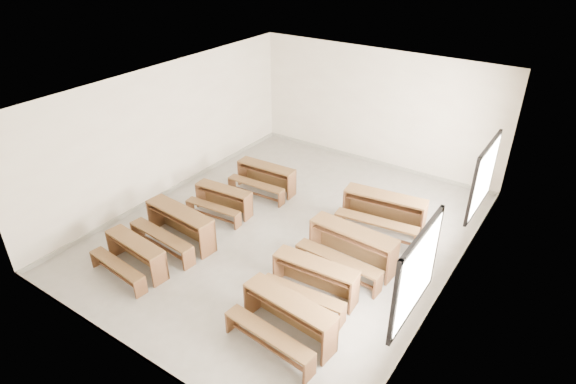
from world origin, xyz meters
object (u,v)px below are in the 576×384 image
Objects in this scene: desk_set_0 at (134,254)px; desk_set_4 at (287,316)px; desk_set_1 at (178,224)px; desk_set_3 at (265,176)px; desk_set_2 at (223,199)px; desk_set_7 at (383,210)px; desk_set_6 at (351,245)px; desk_set_5 at (314,278)px.

desk_set_0 is 0.88× the size of desk_set_4.
desk_set_1 is 2.84m from desk_set_3.
desk_set_4 is at bearing 8.98° from desk_set_0.
desk_set_0 is 1.05× the size of desk_set_2.
desk_set_4 is (3.41, -0.94, -0.01)m from desk_set_1.
desk_set_7 is (3.35, 2.92, 0.02)m from desk_set_1.
desk_set_7 is (-0.03, 1.59, 0.01)m from desk_set_6.
desk_set_1 is 1.44m from desk_set_2.
desk_set_1 is (0.03, 1.16, 0.06)m from desk_set_0.
desk_set_4 is 1.07× the size of desk_set_5.
desk_set_6 is at bearing -95.72° from desk_set_7.
desk_set_0 is 4.01m from desk_set_3.
desk_set_6 is (-0.03, 2.28, 0.03)m from desk_set_4.
desk_set_2 is 4.18m from desk_set_4.
desk_set_1 reaches higher than desk_set_3.
desk_set_7 is at bearing 96.43° from desk_set_4.
desk_set_7 reaches higher than desk_set_0.
desk_set_2 is 0.76× the size of desk_set_7.
desk_set_5 is at bearing 103.62° from desk_set_4.
desk_set_7 reaches higher than desk_set_6.
desk_set_6 is (3.41, 2.50, 0.08)m from desk_set_0.
desk_set_1 reaches higher than desk_set_0.
desk_set_1 is 3.54m from desk_set_4.
desk_set_2 is 3.53m from desk_set_5.
desk_set_2 is at bearing -100.72° from desk_set_3.
desk_set_0 is at bearing -86.79° from desk_set_1.
desk_set_0 is at bearing -140.99° from desk_set_6.
desk_set_2 is at bearing 150.82° from desk_set_4.
desk_set_3 is 0.83× the size of desk_set_7.
desk_set_6 is at bearing 26.34° from desk_set_1.
desk_set_4 is 0.96× the size of desk_set_6.
desk_set_7 reaches higher than desk_set_5.
desk_set_6 is at bearing -6.25° from desk_set_2.
desk_set_1 is at bearing -145.76° from desk_set_7.
desk_set_3 reaches higher than desk_set_0.
desk_set_3 is at bearing 157.67° from desk_set_6.
desk_set_6 is at bearing 80.35° from desk_set_5.
desk_set_7 is (3.17, 0.08, 0.07)m from desk_set_3.
desk_set_1 is 1.09× the size of desk_set_5.
desk_set_4 is at bearing -86.46° from desk_set_6.
desk_set_4 is (3.24, -3.78, 0.03)m from desk_set_3.
desk_set_6 is 0.96× the size of desk_set_7.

